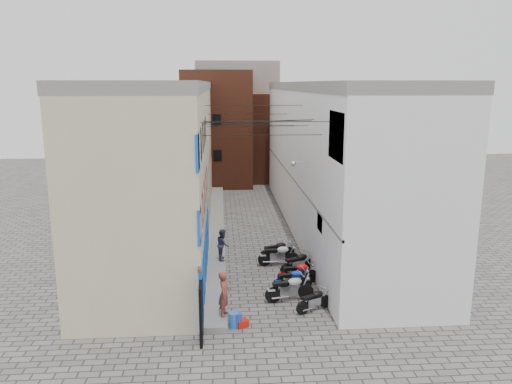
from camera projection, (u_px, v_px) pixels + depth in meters
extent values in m
plane|color=#595654|center=(271.00, 332.00, 18.22)|extent=(90.00, 90.00, 0.00)
cube|color=gray|center=(217.00, 229.00, 30.72)|extent=(0.90, 26.00, 0.25)
cube|color=#BEAF8F|center=(166.00, 163.00, 29.63)|extent=(5.00, 26.00, 8.50)
cube|color=tan|center=(207.00, 167.00, 29.86)|extent=(0.10, 26.00, 0.80)
cube|color=blue|center=(205.00, 255.00, 22.54)|extent=(0.12, 10.20, 2.40)
cube|color=blue|center=(202.00, 168.00, 21.69)|extent=(0.10, 10.20, 4.00)
cube|color=gray|center=(163.00, 86.00, 28.67)|extent=(5.10, 26.00, 0.50)
cube|color=black|center=(201.00, 312.00, 17.42)|extent=(0.10, 1.20, 2.20)
cube|color=white|center=(332.00, 161.00, 30.34)|extent=(5.00, 26.00, 8.50)
cube|color=blue|center=(337.00, 136.00, 18.37)|extent=(0.10, 2.40, 1.80)
cube|color=white|center=(321.00, 222.00, 21.66)|extent=(0.08, 1.00, 0.70)
cylinder|color=#B2B2B7|center=(302.00, 162.00, 24.09)|extent=(0.80, 0.06, 0.06)
sphere|color=#B2B2B7|center=(293.00, 164.00, 24.08)|extent=(0.28, 0.28, 0.28)
cube|color=gray|center=(334.00, 86.00, 29.38)|extent=(5.10, 26.00, 0.50)
cube|color=gray|center=(291.00, 176.00, 30.35)|extent=(0.10, 26.00, 0.12)
cube|color=brown|center=(217.00, 128.00, 44.30)|extent=(6.00, 6.00, 10.00)
cube|color=brown|center=(271.00, 137.00, 46.82)|extent=(5.00, 6.00, 8.00)
cube|color=gray|center=(237.00, 118.00, 50.18)|extent=(8.00, 5.00, 11.00)
cube|color=black|center=(241.00, 176.00, 42.52)|extent=(2.00, 0.30, 2.40)
cylinder|color=black|center=(267.00, 122.00, 18.57)|extent=(5.20, 0.02, 0.02)
cylinder|color=black|center=(263.00, 135.00, 20.67)|extent=(5.20, 0.02, 0.02)
cylinder|color=black|center=(258.00, 121.00, 23.02)|extent=(5.20, 0.02, 0.02)
cylinder|color=black|center=(254.00, 106.00, 25.33)|extent=(5.20, 0.02, 0.02)
cylinder|color=black|center=(251.00, 126.00, 28.53)|extent=(5.20, 0.02, 0.02)
cylinder|color=black|center=(248.00, 114.00, 31.35)|extent=(5.20, 0.02, 0.02)
cylinder|color=black|center=(261.00, 121.00, 21.54)|extent=(5.65, 2.07, 0.02)
cylinder|color=black|center=(256.00, 125.00, 24.55)|extent=(5.80, 1.58, 0.02)
imported|color=brown|center=(224.00, 294.00, 18.84)|extent=(0.56, 0.72, 1.75)
imported|color=#2F2F47|center=(223.00, 244.00, 24.88)|extent=(0.60, 0.77, 1.57)
cylinder|color=blue|center=(233.00, 320.00, 18.55)|extent=(0.39, 0.39, 0.57)
cylinder|color=#2236AA|center=(237.00, 320.00, 18.56)|extent=(0.46, 0.46, 0.56)
cube|color=#B4160C|center=(242.00, 323.00, 18.61)|extent=(0.54, 0.48, 0.27)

